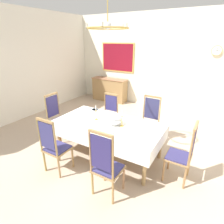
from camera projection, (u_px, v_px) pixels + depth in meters
name	position (u px, v px, depth m)	size (l,w,h in m)	color
ground	(114.00, 150.00, 4.27)	(6.79, 6.61, 0.04)	tan
back_wall	(163.00, 62.00, 6.33)	(6.79, 0.08, 3.24)	silver
left_wall	(11.00, 67.00, 5.28)	(0.08, 6.61, 3.24)	silver
dining_table	(109.00, 126.00, 3.80)	(2.18, 1.11, 0.77)	#A37543
tablecloth	(109.00, 126.00, 3.80)	(2.20, 1.13, 0.31)	white
chair_south_a	(54.00, 145.00, 3.35)	(0.44, 0.42, 1.14)	olive
chair_north_a	(109.00, 113.00, 4.90)	(0.44, 0.42, 1.05)	#A67B4C
chair_south_b	(106.00, 164.00, 2.81)	(0.44, 0.42, 1.21)	#A48049
chair_north_b	(149.00, 120.00, 4.36)	(0.44, 0.42, 1.15)	#A67D44
chair_head_west	(57.00, 117.00, 4.55)	(0.42, 0.44, 1.16)	#A17941
chair_head_east	(183.00, 153.00, 3.14)	(0.42, 0.44, 1.13)	#A17449
soup_tureen	(114.00, 119.00, 3.66)	(0.31, 0.31, 0.24)	white
candlestick_west	(96.00, 114.00, 3.87)	(0.07, 0.07, 0.32)	gold
candlestick_east	(122.00, 120.00, 3.58)	(0.07, 0.07, 0.33)	gold
bowl_near_left	(97.00, 131.00, 3.40)	(0.16, 0.16, 0.04)	white
bowl_near_right	(95.00, 110.00, 4.39)	(0.18, 0.18, 0.04)	white
bowl_far_left	(133.00, 119.00, 3.91)	(0.18, 0.18, 0.04)	white
bowl_far_right	(108.00, 132.00, 3.35)	(0.19, 0.19, 0.04)	white
spoon_primary	(103.00, 133.00, 3.37)	(0.03, 0.18, 0.01)	gold
spoon_secondary	(92.00, 109.00, 4.47)	(0.05, 0.18, 0.01)	gold
sideboard	(110.00, 90.00, 7.44)	(1.44, 0.48, 0.90)	#9C784A
mounted_clock	(217.00, 51.00, 5.37)	(0.29, 0.06, 0.29)	#D1B251
framed_painting	(118.00, 57.00, 7.08)	(1.37, 0.05, 1.07)	#D1B251
chandelier	(108.00, 28.00, 3.10)	(0.73, 0.73, 0.66)	gold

